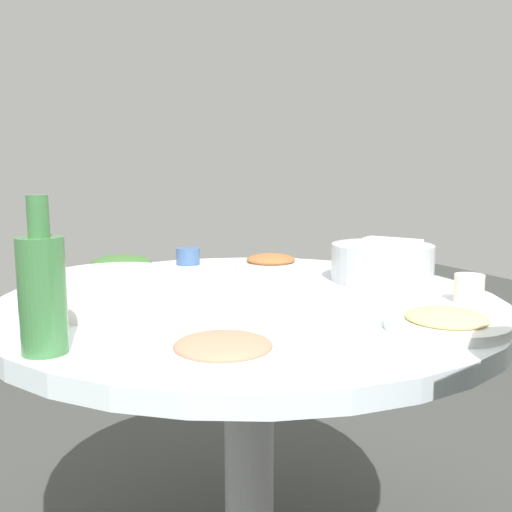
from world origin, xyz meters
The scene contains 11 objects.
round_dining_table centered at (0.00, 0.00, 0.65)m, with size 1.14×1.14×0.77m.
rice_bowl centered at (0.02, -0.39, 0.82)m, with size 0.26×0.26×0.11m.
soup_bowl centered at (0.03, 0.30, 0.81)m, with size 0.29×0.32×0.07m.
dish_stirfry centered at (0.31, -0.22, 0.79)m, with size 0.21×0.21×0.04m.
dish_shrimp centered at (-0.39, 0.23, 0.79)m, with size 0.20×0.20×0.04m.
dish_greens centered at (0.38, 0.20, 0.79)m, with size 0.24×0.24×0.06m.
dish_noodles centered at (-0.40, -0.21, 0.79)m, with size 0.22×0.22×0.04m.
green_bottle centered at (-0.22, 0.47, 0.87)m, with size 0.07×0.07×0.25m.
tea_cup_near centered at (0.27, 0.43, 0.80)m, with size 0.08×0.08×0.06m, color #34559B.
tea_cup_far centered at (0.48, -0.02, 0.80)m, with size 0.07×0.07×0.05m, color #3C5A8A.
tea_cup_side centered at (-0.26, -0.41, 0.80)m, with size 0.06×0.06×0.06m, color beige.
Camera 1 is at (-1.17, 0.56, 1.07)m, focal length 40.69 mm.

